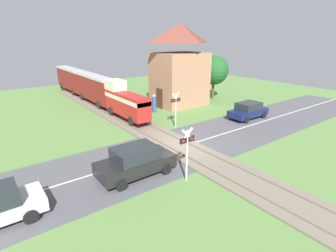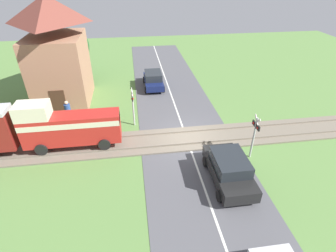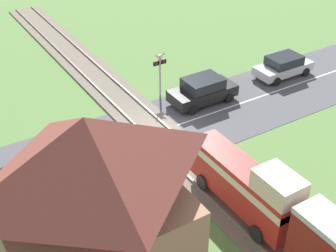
% 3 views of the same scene
% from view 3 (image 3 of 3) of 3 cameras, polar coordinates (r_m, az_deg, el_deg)
% --- Properties ---
extents(ground_plane, '(60.00, 60.00, 0.00)m').
position_cam_3_polar(ground_plane, '(26.30, -1.52, -0.84)').
color(ground_plane, '#5B8442').
extents(road_surface, '(48.00, 6.40, 0.02)m').
position_cam_3_polar(road_surface, '(26.29, -1.52, -0.83)').
color(road_surface, '#515156').
rests_on(road_surface, ground_plane).
extents(track_bed, '(2.80, 48.00, 0.24)m').
position_cam_3_polar(track_bed, '(26.26, -1.52, -0.72)').
color(track_bed, '#756B5B').
rests_on(track_bed, ground_plane).
extents(car_near_crossing, '(4.20, 2.05, 1.64)m').
position_cam_3_polar(car_near_crossing, '(28.88, 4.26, 4.39)').
color(car_near_crossing, black).
rests_on(car_near_crossing, ground_plane).
extents(car_behind_queue, '(4.12, 1.90, 1.48)m').
position_cam_3_polar(car_behind_queue, '(32.93, 13.90, 7.15)').
color(car_behind_queue, silver).
rests_on(car_behind_queue, ground_plane).
extents(crossing_signal_west_approach, '(0.90, 0.18, 2.93)m').
position_cam_3_polar(crossing_signal_west_approach, '(29.05, -1.00, 6.99)').
color(crossing_signal_west_approach, '#B7B7B7').
rests_on(crossing_signal_west_approach, ground_plane).
extents(crossing_signal_east_approach, '(0.90, 0.18, 2.93)m').
position_cam_3_polar(crossing_signal_east_approach, '(21.73, -2.36, -3.04)').
color(crossing_signal_east_approach, '#B7B7B7').
rests_on(crossing_signal_east_approach, ground_plane).
extents(station_building, '(5.65, 4.54, 8.47)m').
position_cam_3_polar(station_building, '(14.69, -8.60, -13.38)').
color(station_building, '#AD7A5B').
rests_on(station_building, ground_plane).
extents(pedestrian_by_station, '(0.44, 0.44, 1.78)m').
position_cam_3_polar(pedestrian_by_station, '(18.91, 2.21, -14.21)').
color(pedestrian_by_station, '#2D4C8E').
rests_on(pedestrian_by_station, ground_plane).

